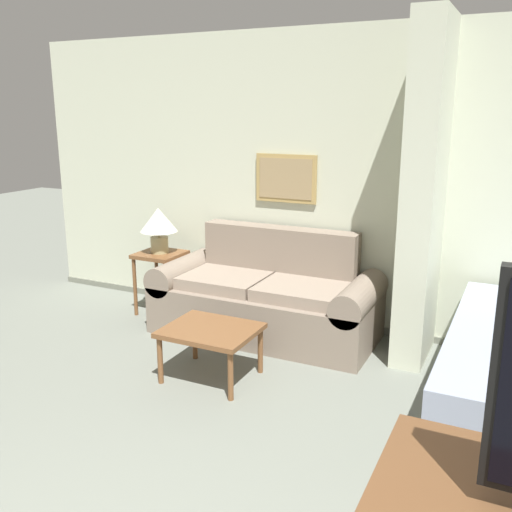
# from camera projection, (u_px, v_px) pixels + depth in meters

# --- Properties ---
(wall_back) EXTENTS (7.07, 0.16, 2.60)m
(wall_back) POSITION_uv_depth(u_px,v_px,m) (380.00, 186.00, 4.81)
(wall_back) COLOR beige
(wall_back) RESTS_ON ground_plane
(wall_partition_pillar) EXTENTS (0.24, 0.66, 2.60)m
(wall_partition_pillar) POSITION_uv_depth(u_px,v_px,m) (424.00, 195.00, 4.29)
(wall_partition_pillar) COLOR beige
(wall_partition_pillar) RESTS_ON ground_plane
(couch) EXTENTS (1.95, 0.84, 0.90)m
(couch) POSITION_uv_depth(u_px,v_px,m) (267.00, 298.00, 4.99)
(couch) COLOR gray
(couch) RESTS_ON ground_plane
(coffee_table) EXTENTS (0.65, 0.55, 0.39)m
(coffee_table) POSITION_uv_depth(u_px,v_px,m) (211.00, 334.00, 4.13)
(coffee_table) COLOR brown
(coffee_table) RESTS_ON ground_plane
(side_table) EXTENTS (0.42, 0.42, 0.60)m
(side_table) POSITION_uv_depth(u_px,v_px,m) (160.00, 264.00, 5.46)
(side_table) COLOR brown
(side_table) RESTS_ON ground_plane
(table_lamp) EXTENTS (0.35, 0.35, 0.43)m
(table_lamp) POSITION_uv_depth(u_px,v_px,m) (159.00, 223.00, 5.36)
(table_lamp) COLOR tan
(table_lamp) RESTS_ON side_table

